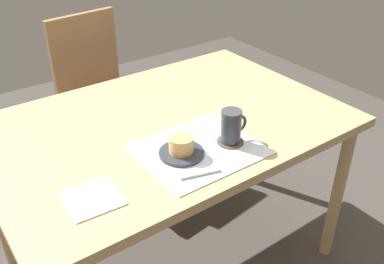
{
  "coord_description": "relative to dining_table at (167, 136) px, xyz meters",
  "views": [
    {
      "loc": [
        -0.73,
        -1.18,
        1.51
      ],
      "look_at": [
        -0.02,
        -0.19,
        0.77
      ],
      "focal_mm": 40.0,
      "sensor_mm": 36.0,
      "label": 1
    }
  ],
  "objects": [
    {
      "name": "ground_plane",
      "position": [
        0.0,
        0.0,
        -0.66
      ],
      "size": [
        4.4,
        4.4,
        0.02
      ],
      "primitive_type": "cube",
      "color": "#47423D"
    },
    {
      "name": "dining_table",
      "position": [
        0.0,
        0.0,
        0.0
      ],
      "size": [
        1.31,
        0.89,
        0.72
      ],
      "color": "tan",
      "rests_on": "ground_plane"
    },
    {
      "name": "wooden_chair",
      "position": [
        0.08,
        0.8,
        -0.15
      ],
      "size": [
        0.47,
        0.47,
        0.9
      ],
      "rotation": [
        0.0,
        0.0,
        3.26
      ],
      "color": "#997047",
      "rests_on": "ground_plane"
    },
    {
      "name": "placemat",
      "position": [
        -0.02,
        -0.23,
        0.07
      ],
      "size": [
        0.38,
        0.33,
        0.0
      ],
      "primitive_type": "cube",
      "color": "white",
      "rests_on": "dining_table"
    },
    {
      "name": "pastry_plate",
      "position": [
        -0.09,
        -0.23,
        0.08
      ],
      "size": [
        0.15,
        0.15,
        0.01
      ],
      "primitive_type": "cylinder",
      "color": "#333842",
      "rests_on": "placemat"
    },
    {
      "name": "pastry",
      "position": [
        -0.09,
        -0.23,
        0.11
      ],
      "size": [
        0.08,
        0.08,
        0.05
      ],
      "primitive_type": "cylinder",
      "color": "#E0A860",
      "rests_on": "pastry_plate"
    },
    {
      "name": "coffee_coaster",
      "position": [
        0.09,
        -0.26,
        0.07
      ],
      "size": [
        0.09,
        0.09,
        0.0
      ],
      "primitive_type": "cylinder",
      "color": "brown",
      "rests_on": "placemat"
    },
    {
      "name": "coffee_mug",
      "position": [
        0.09,
        -0.26,
        0.14
      ],
      "size": [
        0.1,
        0.07,
        0.12
      ],
      "color": "#2D333D",
      "rests_on": "coffee_coaster"
    },
    {
      "name": "teaspoon",
      "position": [
        -0.1,
        -0.35,
        0.08
      ],
      "size": [
        0.13,
        0.04,
        0.01
      ],
      "primitive_type": "cylinder",
      "rotation": [
        0.0,
        1.57,
        -0.28
      ],
      "color": "silver",
      "rests_on": "placemat"
    },
    {
      "name": "paper_napkin",
      "position": [
        -0.41,
        -0.26,
        0.07
      ],
      "size": [
        0.16,
        0.16,
        0.0
      ],
      "primitive_type": "cube",
      "rotation": [
        0.0,
        0.0,
        -0.06
      ],
      "color": "white",
      "rests_on": "dining_table"
    }
  ]
}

